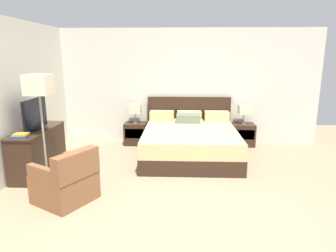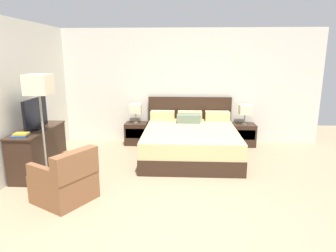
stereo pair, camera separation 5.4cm
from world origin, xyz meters
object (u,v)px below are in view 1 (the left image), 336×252
at_px(nightstand_right, 243,135).
at_px(tv, 35,114).
at_px(armchair_by_window, 67,182).
at_px(floor_lamp, 39,92).
at_px(table_lamp_left, 135,109).
at_px(nightstand_left, 136,133).
at_px(dresser, 38,150).
at_px(book_red_cover, 20,136).
at_px(bed, 190,141).
at_px(book_blue_cover, 21,134).
at_px(table_lamp_right, 244,110).

bearing_deg(nightstand_right, tv, -155.59).
distance_m(armchair_by_window, floor_lamp, 1.43).
distance_m(nightstand_right, table_lamp_left, 2.49).
distance_m(nightstand_left, nightstand_right, 2.42).
relative_size(table_lamp_left, armchair_by_window, 0.46).
bearing_deg(dresser, nightstand_right, 24.59).
height_order(nightstand_left, book_red_cover, book_red_cover).
bearing_deg(dresser, bed, 20.49).
bearing_deg(table_lamp_left, dresser, -128.89).
xyz_separation_m(dresser, book_blue_cover, (0.00, -0.49, 0.41)).
xyz_separation_m(tv, book_blue_cover, (0.00, -0.50, -0.21)).
relative_size(dresser, floor_lamp, 0.78).
relative_size(dresser, tv, 1.72).
distance_m(nightstand_right, dresser, 4.23).
distance_m(table_lamp_left, dresser, 2.30).
xyz_separation_m(nightstand_left, book_red_cover, (-1.44, -2.24, 0.54)).
distance_m(table_lamp_right, book_blue_cover, 4.45).
height_order(bed, dresser, bed).
xyz_separation_m(table_lamp_left, armchair_by_window, (-0.55, -2.79, -0.53)).
bearing_deg(dresser, book_red_cover, -91.94).
height_order(bed, book_red_cover, bed).
distance_m(bed, armchair_by_window, 2.67).
xyz_separation_m(book_blue_cover, floor_lamp, (0.32, 0.06, 0.65)).
bearing_deg(floor_lamp, tv, 125.85).
relative_size(nightstand_right, tv, 0.63).
height_order(dresser, armchair_by_window, dresser).
xyz_separation_m(tv, floor_lamp, (0.32, -0.44, 0.44)).
xyz_separation_m(table_lamp_left, table_lamp_right, (2.42, 0.00, 0.00)).
xyz_separation_m(tv, armchair_by_window, (0.87, -1.05, -0.73)).
height_order(nightstand_right, dresser, dresser).
bearing_deg(floor_lamp, table_lamp_right, 31.87).
bearing_deg(book_red_cover, armchair_by_window, -31.58).
xyz_separation_m(nightstand_right, book_red_cover, (-3.86, -2.24, 0.54)).
bearing_deg(table_lamp_left, nightstand_right, -0.03).
bearing_deg(dresser, book_blue_cover, -89.68).
bearing_deg(book_red_cover, table_lamp_left, 57.41).
bearing_deg(tv, nightstand_right, 24.41).
bearing_deg(table_lamp_left, armchair_by_window, -101.09).
bearing_deg(armchair_by_window, bed, 48.89).
height_order(table_lamp_left, book_red_cover, table_lamp_left).
relative_size(nightstand_left, armchair_by_window, 0.52).
bearing_deg(book_red_cover, nightstand_left, 57.39).
bearing_deg(table_lamp_right, dresser, -155.40).
distance_m(nightstand_left, floor_lamp, 2.73).
distance_m(tv, book_blue_cover, 0.54).
bearing_deg(nightstand_left, tv, -129.10).
distance_m(nightstand_right, armchair_by_window, 4.07).
height_order(nightstand_right, armchair_by_window, armchair_by_window).
relative_size(bed, nightstand_right, 4.33).
height_order(dresser, book_red_cover, book_red_cover).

